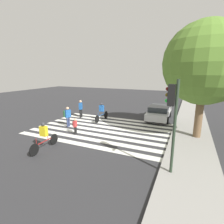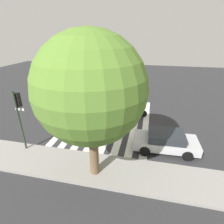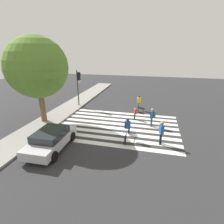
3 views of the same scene
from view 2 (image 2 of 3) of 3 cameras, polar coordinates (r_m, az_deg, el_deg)
The scene contains 11 objects.
ground_plane at distance 15.53m, azimuth -0.77°, elevation -2.46°, with size 60.00×60.00×0.00m, color #2D2D30.
sidewalk_curb at distance 10.52m, azimuth -8.86°, elevation -17.28°, with size 36.00×2.50×0.14m.
crosswalk_stripes at distance 15.52m, azimuth -0.77°, elevation -2.44°, with size 6.84×10.00×0.01m.
traffic_light at distance 11.84m, azimuth -28.15°, elevation 0.70°, with size 0.60×0.50×4.05m.
street_tree at distance 7.68m, azimuth -6.97°, elevation 7.21°, with size 4.98×4.98×7.28m.
pedestrian_adult_tall_backpack at distance 17.79m, azimuth -0.78°, elevation 4.44°, with size 0.49×0.46×1.61m.
pedestrian_adult_yellow_jacket at distance 16.79m, azimuth -5.97°, elevation 2.04°, with size 0.33×0.30×1.13m.
pedestrian_child_with_backpack at distance 18.02m, azimuth 8.56°, elevation 4.46°, with size 0.50×0.32×1.68m.
cyclist_mid_street at distance 17.80m, azimuth -14.54°, elevation 3.38°, with size 2.24×0.41×1.61m.
cyclist_far_lane at distance 15.90m, azimuth 7.27°, elevation 1.45°, with size 2.37×0.40×1.62m.
car_parked_silver_sedan at distance 11.93m, azimuth 16.99°, elevation -8.95°, with size 4.11×2.05×1.28m.
Camera 2 is at (-3.17, 13.48, 7.01)m, focal length 28.00 mm.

